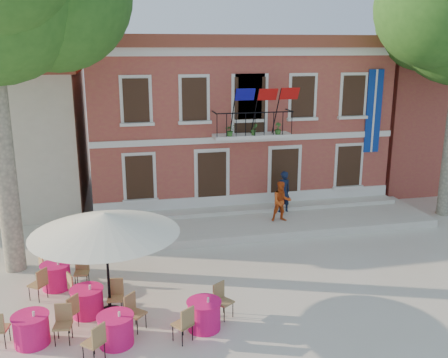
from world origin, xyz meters
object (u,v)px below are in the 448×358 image
cafe_table_0 (116,329)px  cafe_table_1 (31,328)px  pedestrian_navy (283,192)px  patio_umbrella (105,223)px  pedestrian_orange (282,201)px  cafe_table_2 (87,300)px  cafe_table_3 (56,275)px  cafe_table_4 (204,314)px

cafe_table_0 → cafe_table_1: size_ratio=0.86×
pedestrian_navy → cafe_table_0: pedestrian_navy is taller
pedestrian_navy → cafe_table_0: size_ratio=1.04×
patio_umbrella → pedestrian_orange: (6.68, 5.30, -1.48)m
pedestrian_navy → cafe_table_2: pedestrian_navy is taller
cafe_table_2 → cafe_table_3: bearing=118.4°
pedestrian_navy → cafe_table_2: bearing=28.3°
cafe_table_2 → pedestrian_navy: bearing=39.3°
patio_umbrella → cafe_table_1: size_ratio=1.98×
patio_umbrella → cafe_table_2: (-0.59, 0.06, -2.17)m
pedestrian_orange → cafe_table_4: (-4.32, -6.60, -0.69)m
cafe_table_2 → cafe_table_3: (-0.98, 1.81, 0.00)m
cafe_table_0 → cafe_table_2: (-0.74, 1.58, 0.01)m
cafe_table_0 → cafe_table_4: bearing=5.7°
patio_umbrella → cafe_table_0: patio_umbrella is taller
cafe_table_1 → cafe_table_3: bearing=84.3°
patio_umbrella → cafe_table_0: size_ratio=2.30×
pedestrian_orange → cafe_table_4: pedestrian_orange is taller
pedestrian_navy → pedestrian_orange: pedestrian_navy is taller
cafe_table_1 → cafe_table_4: size_ratio=1.08×
patio_umbrella → pedestrian_navy: (7.12, 6.39, -1.42)m
cafe_table_0 → cafe_table_1: (-2.00, 0.46, 0.00)m
pedestrian_orange → cafe_table_4: 7.92m
pedestrian_orange → cafe_table_2: pedestrian_orange is taller
pedestrian_orange → cafe_table_1: (-8.54, -6.36, -0.69)m
cafe_table_0 → cafe_table_4: size_ratio=0.93×
patio_umbrella → cafe_table_2: bearing=174.3°
cafe_table_1 → cafe_table_2: 1.69m
cafe_table_4 → cafe_table_0: bearing=-174.3°
cafe_table_1 → pedestrian_navy: bearing=39.7°
pedestrian_navy → pedestrian_orange: 1.18m
pedestrian_orange → cafe_table_4: bearing=-119.6°
cafe_table_0 → cafe_table_1: bearing=167.1°
pedestrian_navy → cafe_table_2: 10.01m
pedestrian_navy → cafe_table_1: pedestrian_navy is taller
pedestrian_navy → cafe_table_0: (-6.98, -7.91, -0.76)m
patio_umbrella → cafe_table_3: (-1.57, 1.87, -2.17)m
pedestrian_navy → cafe_table_2: (-7.72, -6.33, -0.75)m
cafe_table_0 → cafe_table_2: same height
pedestrian_orange → cafe_table_0: bearing=-130.2°
cafe_table_1 → cafe_table_0: bearing=-12.9°
patio_umbrella → pedestrian_orange: bearing=38.4°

